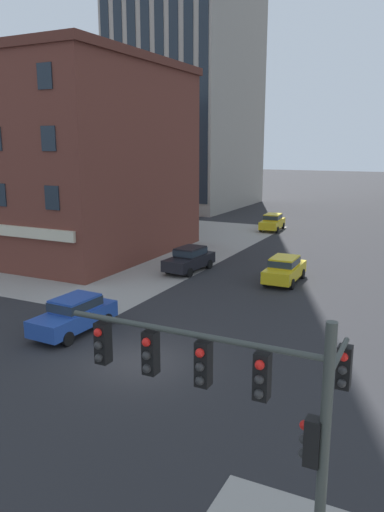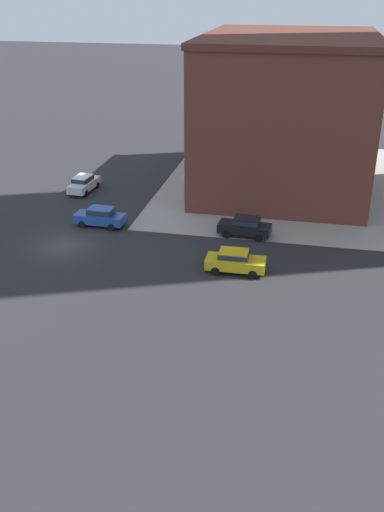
{
  "view_description": "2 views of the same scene",
  "coord_description": "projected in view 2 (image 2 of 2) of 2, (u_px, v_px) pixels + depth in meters",
  "views": [
    {
      "loc": [
        10.25,
        -15.9,
        8.56
      ],
      "look_at": [
        0.25,
        4.33,
        3.54
      ],
      "focal_mm": 35.0,
      "sensor_mm": 36.0,
      "label": 1
    },
    {
      "loc": [
        39.78,
        18.95,
        19.58
      ],
      "look_at": [
        7.27,
        12.12,
        3.59
      ],
      "focal_mm": 40.29,
      "sensor_mm": 36.0,
      "label": 2
    }
  ],
  "objects": [
    {
      "name": "car_main_southbound_far",
      "position": [
        84.0,
        183.0,
        58.51
      ],
      "size": [
        4.51,
        2.13,
        1.68
      ],
      "color": "silver",
      "rests_on": "ground"
    },
    {
      "name": "car_cross_eastbound",
      "position": [
        245.0,
        226.0,
        48.29
      ],
      "size": [
        2.16,
        4.53,
        1.68
      ],
      "color": "black",
      "rests_on": "ground"
    },
    {
      "name": "car_main_southbound_near",
      "position": [
        100.0,
        216.0,
        50.32
      ],
      "size": [
        2.03,
        4.47,
        1.68
      ],
      "color": "#23479E",
      "rests_on": "ground"
    },
    {
      "name": "car_main_northbound_near",
      "position": [
        235.0,
        260.0,
        42.36
      ],
      "size": [
        1.93,
        4.42,
        1.68
      ],
      "color": "gold",
      "rests_on": "ground"
    },
    {
      "name": "ground_plane",
      "position": [
        66.0,
        245.0,
        47.07
      ],
      "size": [
        320.0,
        320.0,
        0.0
      ],
      "primitive_type": "plane",
      "color": "#262628"
    },
    {
      "name": "storefront_block_near_corner",
      "position": [
        286.0,
        112.0,
        58.6
      ],
      "size": [
        22.75,
        16.87,
        14.93
      ],
      "color": "brown",
      "rests_on": "ground"
    },
    {
      "name": "sidewalk_far_corner",
      "position": [
        317.0,
        184.0,
        61.01
      ],
      "size": [
        32.0,
        32.0,
        0.02
      ],
      "primitive_type": "cube",
      "color": "gray",
      "rests_on": "ground"
    }
  ]
}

